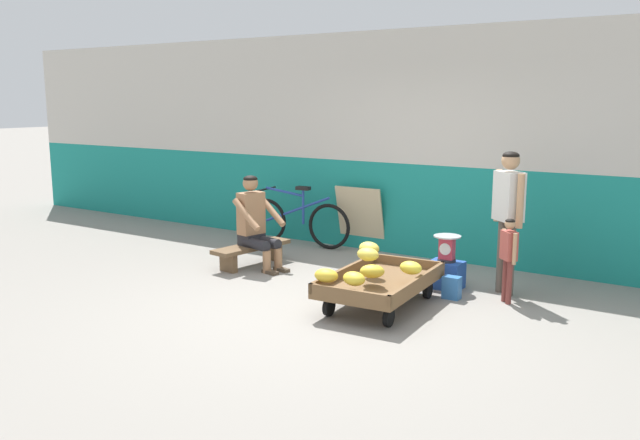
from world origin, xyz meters
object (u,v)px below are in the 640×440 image
object	(u,v)px
customer_child	(509,251)
banana_cart	(381,284)
shopping_bag	(452,288)
low_bench	(252,250)
customer_adult	(508,206)
sign_board	(360,218)
weighing_scale	(447,248)
plastic_crate	(446,275)
vendor_seated	(256,222)
bicycle_near_left	(297,221)

from	to	relation	value
customer_child	banana_cart	bearing A→B (deg)	-140.68
banana_cart	shopping_bag	bearing A→B (deg)	52.89
low_bench	customer_adult	size ratio (longest dim) A/B	0.74
banana_cart	customer_adult	bearing A→B (deg)	51.71
banana_cart	sign_board	world-z (taller)	sign_board
weighing_scale	shopping_bag	distance (m)	0.52
plastic_crate	customer_adult	world-z (taller)	customer_adult
banana_cart	low_bench	distance (m)	2.22
plastic_crate	customer_adult	bearing A→B (deg)	12.66
low_bench	customer_child	world-z (taller)	customer_child
low_bench	weighing_scale	bearing A→B (deg)	9.70
low_bench	plastic_crate	size ratio (longest dim) A/B	3.14
banana_cart	vendor_seated	xyz separation A→B (m)	(-2.06, 0.56, 0.33)
customer_child	shopping_bag	size ratio (longest dim) A/B	3.66
low_bench	sign_board	world-z (taller)	sign_board
customer_child	shopping_bag	bearing A→B (deg)	-160.96
customer_adult	customer_child	bearing A→B (deg)	-68.03
sign_board	customer_adult	world-z (taller)	customer_adult
banana_cart	weighing_scale	xyz separation A→B (m)	(0.28, 1.00, 0.21)
vendor_seated	plastic_crate	distance (m)	2.42
customer_adult	shopping_bag	size ratio (longest dim) A/B	6.38
vendor_seated	banana_cart	bearing A→B (deg)	-15.34
vendor_seated	customer_adult	distance (m)	3.03
customer_child	plastic_crate	bearing A→B (deg)	167.42
bicycle_near_left	weighing_scale	bearing A→B (deg)	-17.99
sign_board	banana_cart	bearing A→B (deg)	-55.38
plastic_crate	customer_child	bearing A→B (deg)	-12.58
low_bench	customer_child	size ratio (longest dim) A/B	1.29
customer_adult	customer_child	distance (m)	0.52
plastic_crate	shopping_bag	distance (m)	0.40
sign_board	customer_adult	bearing A→B (deg)	-22.67
low_bench	bicycle_near_left	size ratio (longest dim) A/B	0.68
banana_cart	customer_adult	distance (m)	1.61
banana_cart	shopping_bag	distance (m)	0.83
sign_board	weighing_scale	bearing A→B (deg)	-32.76
bicycle_near_left	sign_board	size ratio (longest dim) A/B	1.88
sign_board	customer_adult	size ratio (longest dim) A/B	0.58
banana_cart	weighing_scale	distance (m)	1.06
vendor_seated	customer_child	distance (m)	3.09
bicycle_near_left	customer_adult	bearing A→B (deg)	-12.44
plastic_crate	sign_board	xyz separation A→B (m)	(-1.75, 1.12, 0.29)
customer_child	shopping_bag	world-z (taller)	customer_child
banana_cart	sign_board	bearing A→B (deg)	124.62
vendor_seated	sign_board	bearing A→B (deg)	69.23
weighing_scale	customer_child	size ratio (longest dim) A/B	0.34
weighing_scale	customer_adult	size ratio (longest dim) A/B	0.20
banana_cart	sign_board	distance (m)	2.59
shopping_bag	sign_board	bearing A→B (deg)	143.14
vendor_seated	sign_board	world-z (taller)	vendor_seated
low_bench	customer_child	xyz separation A→B (m)	(3.16, 0.25, 0.34)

